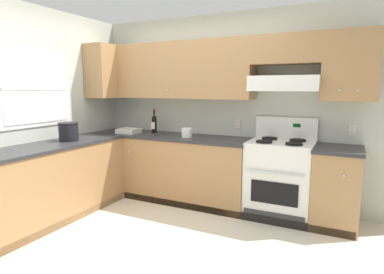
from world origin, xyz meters
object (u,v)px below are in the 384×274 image
(wine_bottle, at_px, (154,123))
(bucket, at_px, (68,131))
(bowl, at_px, (129,132))
(paper_towel_roll, at_px, (187,133))
(stove, at_px, (280,178))

(wine_bottle, bearing_deg, bucket, -117.38)
(bowl, xyz_separation_m, paper_towel_roll, (0.94, 0.03, 0.04))
(wine_bottle, bearing_deg, bowl, -147.08)
(paper_towel_roll, bearing_deg, stove, 3.37)
(bucket, relative_size, paper_towel_roll, 1.79)
(wine_bottle, height_order, paper_towel_roll, wine_bottle)
(stove, height_order, wine_bottle, wine_bottle)
(bowl, bearing_deg, wine_bottle, 32.92)
(bowl, relative_size, bucket, 1.19)
(stove, height_order, paper_towel_roll, stove)
(wine_bottle, relative_size, paper_towel_roll, 2.54)
(bucket, height_order, paper_towel_roll, bucket)
(bucket, bearing_deg, bowl, 74.24)
(wine_bottle, bearing_deg, stove, -3.00)
(bowl, bearing_deg, paper_towel_roll, 2.02)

